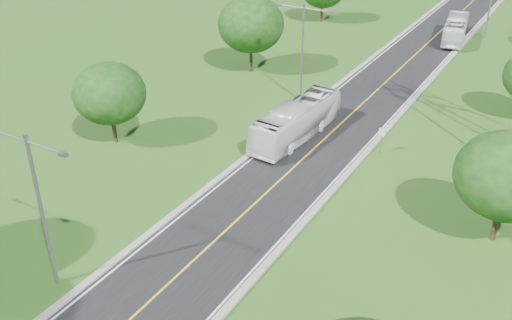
{
  "coord_description": "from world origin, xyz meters",
  "views": [
    {
      "loc": [
        18.07,
        -4.94,
        23.23
      ],
      "look_at": [
        -0.61,
        26.74,
        3.0
      ],
      "focal_mm": 40.0,
      "sensor_mm": 36.0,
      "label": 1
    }
  ],
  "objects": [
    {
      "name": "tree_lc",
      "position": [
        -15.0,
        50.0,
        5.58
      ],
      "size": [
        7.56,
        7.56,
        8.79
      ],
      "color": "black",
      "rests_on": "ground"
    },
    {
      "name": "tree_rb",
      "position": [
        16.0,
        30.0,
        4.95
      ],
      "size": [
        6.72,
        6.72,
        7.82
      ],
      "color": "black",
      "rests_on": "ground"
    },
    {
      "name": "tree_lb",
      "position": [
        -16.0,
        28.0,
        4.64
      ],
      "size": [
        6.3,
        6.3,
        7.33
      ],
      "color": "black",
      "rests_on": "ground"
    },
    {
      "name": "curb_right",
      "position": [
        4.25,
        66.0,
        0.11
      ],
      "size": [
        0.5,
        150.0,
        0.22
      ],
      "primitive_type": "cube",
      "color": "gray",
      "rests_on": "ground"
    },
    {
      "name": "road",
      "position": [
        0.0,
        66.0,
        0.03
      ],
      "size": [
        8.0,
        150.0,
        0.06
      ],
      "primitive_type": "cube",
      "color": "black",
      "rests_on": "ground"
    },
    {
      "name": "streetlight_near_left",
      "position": [
        -6.0,
        12.0,
        5.94
      ],
      "size": [
        5.9,
        0.25,
        10.0
      ],
      "color": "slate",
      "rests_on": "ground"
    },
    {
      "name": "curb_left",
      "position": [
        -4.25,
        66.0,
        0.11
      ],
      "size": [
        0.5,
        150.0,
        0.22
      ],
      "primitive_type": "cube",
      "color": "gray",
      "rests_on": "ground"
    },
    {
      "name": "bus_outbound",
      "position": [
        2.69,
        74.41,
        1.61
      ],
      "size": [
        4.36,
        11.41,
        3.1
      ],
      "primitive_type": "imported",
      "rotation": [
        0.0,
        0.0,
        3.3
      ],
      "color": "white",
      "rests_on": "road"
    },
    {
      "name": "streetlight_mid_left",
      "position": [
        -6.0,
        45.0,
        5.94
      ],
      "size": [
        5.9,
        0.25,
        10.0
      ],
      "color": "slate",
      "rests_on": "ground"
    },
    {
      "name": "speed_limit_sign",
      "position": [
        5.2,
        37.98,
        1.6
      ],
      "size": [
        0.55,
        0.09,
        2.4
      ],
      "color": "slate",
      "rests_on": "ground"
    },
    {
      "name": "ground",
      "position": [
        0.0,
        60.0,
        0.0
      ],
      "size": [
        260.0,
        260.0,
        0.0
      ],
      "primitive_type": "plane",
      "color": "#245518",
      "rests_on": "ground"
    },
    {
      "name": "bus_inbound",
      "position": [
        -2.37,
        36.9,
        1.72
      ],
      "size": [
        3.56,
        12.05,
        3.31
      ],
      "primitive_type": "imported",
      "rotation": [
        0.0,
        0.0,
        -0.07
      ],
      "color": "white",
      "rests_on": "road"
    }
  ]
}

